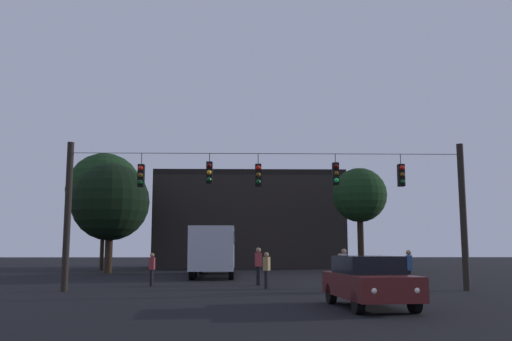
{
  "coord_description": "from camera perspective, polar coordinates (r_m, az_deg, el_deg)",
  "views": [
    {
      "loc": [
        -1.01,
        -8.38,
        1.73
      ],
      "look_at": [
        -0.48,
        14.6,
        4.96
      ],
      "focal_mm": 39.18,
      "sensor_mm": 36.0,
      "label": 1
    }
  ],
  "objects": [
    {
      "name": "corner_building",
      "position": [
        52.88,
        -0.69,
        -5.19
      ],
      "size": [
        16.9,
        9.09,
        8.64
      ],
      "color": "black",
      "rests_on": "ground"
    },
    {
      "name": "pedestrian_crossing_left",
      "position": [
        27.05,
        -10.59,
        -9.71
      ],
      "size": [
        0.25,
        0.37,
        1.54
      ],
      "color": "black",
      "rests_on": "ground"
    },
    {
      "name": "city_bus",
      "position": [
        36.2,
        -4.25,
        -7.76
      ],
      "size": [
        2.66,
        11.03,
        3.0
      ],
      "color": "#B7BCC6",
      "rests_on": "ground"
    },
    {
      "name": "tree_right_far",
      "position": [
        48.06,
        -15.23,
        -1.99
      ],
      "size": [
        6.23,
        6.23,
        9.65
      ],
      "color": "#2D2116",
      "rests_on": "ground"
    },
    {
      "name": "tree_behind_building",
      "position": [
        42.41,
        -14.64,
        -3.12
      ],
      "size": [
        5.7,
        5.7,
        8.02
      ],
      "color": "#2D2116",
      "rests_on": "ground"
    },
    {
      "name": "pedestrian_near_bus",
      "position": [
        25.54,
        8.99,
        -9.57
      ],
      "size": [
        0.25,
        0.37,
        1.74
      ],
      "color": "black",
      "rests_on": "ground"
    },
    {
      "name": "pedestrian_trailing",
      "position": [
        27.22,
        0.25,
        -9.49
      ],
      "size": [
        0.34,
        0.42,
        1.79
      ],
      "color": "black",
      "rests_on": "ground"
    },
    {
      "name": "pedestrian_crossing_center",
      "position": [
        23.56,
        8.6,
        -10.02
      ],
      "size": [
        0.31,
        0.4,
        1.54
      ],
      "color": "black",
      "rests_on": "ground"
    },
    {
      "name": "tree_left_silhouette",
      "position": [
        42.92,
        10.52,
        -2.54
      ],
      "size": [
        4.09,
        4.09,
        7.81
      ],
      "color": "black",
      "rests_on": "ground"
    },
    {
      "name": "overhead_signal_span",
      "position": [
        23.6,
        1.22,
        -3.14
      ],
      "size": [
        16.97,
        0.44,
        6.22
      ],
      "color": "black",
      "rests_on": "ground"
    },
    {
      "name": "ground_plane",
      "position": [
        32.95,
        0.43,
        -11.01
      ],
      "size": [
        168.0,
        168.0,
        0.0
      ],
      "primitive_type": "plane",
      "color": "black",
      "rests_on": "ground"
    },
    {
      "name": "pedestrian_crossing_right",
      "position": [
        24.45,
        15.37,
        -9.53
      ],
      "size": [
        0.31,
        0.4,
        1.69
      ],
      "color": "black",
      "rests_on": "ground"
    },
    {
      "name": "pedestrian_far_side",
      "position": [
        24.93,
        1.09,
        -9.93
      ],
      "size": [
        0.35,
        0.42,
        1.58
      ],
      "color": "black",
      "rests_on": "ground"
    },
    {
      "name": "car_near_right",
      "position": [
        17.17,
        11.43,
        -10.96
      ],
      "size": [
        2.21,
        4.46,
        1.52
      ],
      "color": "#511919",
      "rests_on": "ground"
    }
  ]
}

